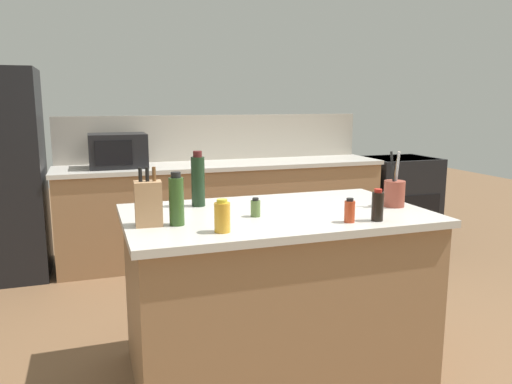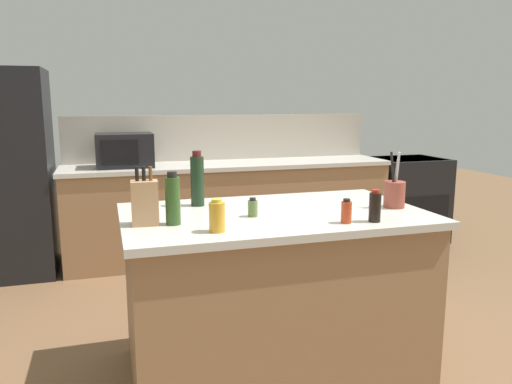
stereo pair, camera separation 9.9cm
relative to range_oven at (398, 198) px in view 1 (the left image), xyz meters
name	(u,v)px [view 1 (the left image)]	position (x,y,z in m)	size (l,w,h in m)	color
ground_plane	(275,368)	(-2.32, -2.20, -0.47)	(14.00, 14.00, 0.00)	brown
back_counter_run	(225,210)	(-2.02, 0.00, 0.00)	(3.21, 0.66, 0.94)	#936B47
wall_backsplash	(216,137)	(-2.02, 0.32, 0.70)	(3.17, 0.03, 0.46)	#B2A899
kitchen_island	(276,292)	(-2.32, -2.20, 0.00)	(1.65, 0.99, 0.94)	#936B47
range_oven	(398,198)	(0.00, 0.00, 0.00)	(0.76, 0.65, 0.92)	black
microwave	(118,151)	(-3.03, 0.00, 0.63)	(0.51, 0.39, 0.31)	black
knife_block	(148,203)	(-3.03, -2.29, 0.59)	(0.14, 0.11, 0.29)	#A87C54
utensil_crock	(394,192)	(-1.63, -2.28, 0.56)	(0.12, 0.12, 0.32)	brown
wine_bottle	(198,180)	(-2.70, -1.91, 0.62)	(0.08, 0.08, 0.32)	black
honey_jar	(222,217)	(-2.72, -2.52, 0.55)	(0.08, 0.08, 0.16)	gold
soy_sauce_bottle	(378,206)	(-1.91, -2.56, 0.55)	(0.06, 0.06, 0.16)	black
spice_jar_oregano	(255,208)	(-2.47, -2.27, 0.52)	(0.05, 0.05, 0.10)	#567038
olive_oil_bottle	(176,200)	(-2.90, -2.32, 0.60)	(0.07, 0.07, 0.26)	#2D4C1E
spice_jar_paprika	(350,211)	(-2.06, -2.54, 0.53)	(0.05, 0.05, 0.12)	#B73D1E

